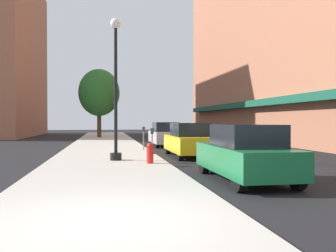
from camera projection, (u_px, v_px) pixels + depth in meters
ground_plane at (165, 146)px, 24.28m from camera, size 90.00×90.00×0.00m
sidewalk_slab at (106, 145)px, 24.57m from camera, size 4.80×50.00×0.12m
building_right_brick at (286, 15)px, 29.96m from camera, size 6.80×40.00×21.37m
building_far_background at (7, 56)px, 40.24m from camera, size 6.80×18.00×18.15m
lamppost at (116, 86)px, 14.79m from camera, size 0.48×0.48×5.90m
fire_hydrant at (150, 153)px, 13.73m from camera, size 0.33×0.26×0.79m
parking_meter_near at (144, 135)px, 19.72m from camera, size 0.14×0.09×1.31m
parking_meter_far at (152, 139)px, 16.12m from camera, size 0.14×0.09×1.31m
tree_near at (99, 93)px, 35.05m from camera, size 4.01×4.01×6.71m
car_green at (245, 153)px, 10.44m from camera, size 1.80×4.30×1.66m
car_yellow at (189, 140)px, 17.36m from camera, size 1.80×4.30×1.66m
car_silver at (165, 135)px, 24.36m from camera, size 1.80×4.30×1.66m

